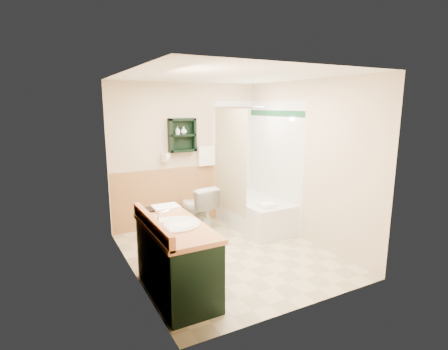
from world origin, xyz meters
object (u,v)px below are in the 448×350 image
(bathtub, at_px, (253,212))
(soap_bottle_b, at_px, (184,131))
(wall_shelf, at_px, (182,135))
(vanity, at_px, (177,260))
(toilet, at_px, (197,208))
(vanity_book, at_px, (143,203))
(soap_bottle_a, at_px, (177,133))
(hair_dryer, at_px, (165,157))

(bathtub, xyz_separation_m, soap_bottle_b, (-1.00, 0.59, 1.37))
(wall_shelf, relative_size, bathtub, 0.37)
(soap_bottle_b, bearing_deg, wall_shelf, 167.82)
(vanity, distance_m, soap_bottle_b, 2.54)
(wall_shelf, xyz_separation_m, soap_bottle_b, (0.02, -0.01, 0.06))
(wall_shelf, height_order, bathtub, wall_shelf)
(bathtub, distance_m, toilet, 0.97)
(vanity_book, xyz_separation_m, soap_bottle_a, (0.97, 1.40, 0.70))
(wall_shelf, bearing_deg, vanity, -113.68)
(vanity, bearing_deg, vanity_book, 104.48)
(hair_dryer, xyz_separation_m, bathtub, (1.33, -0.62, -0.95))
(vanity, height_order, bathtub, vanity)
(soap_bottle_a, bearing_deg, wall_shelf, 3.36)
(wall_shelf, distance_m, soap_bottle_a, 0.10)
(hair_dryer, bearing_deg, soap_bottle_b, -5.30)
(wall_shelf, xyz_separation_m, vanity, (-0.89, -2.04, -1.15))
(toilet, relative_size, vanity_book, 3.73)
(wall_shelf, xyz_separation_m, toilet, (0.12, -0.28, -1.18))
(hair_dryer, height_order, toilet, hair_dryer)
(vanity, height_order, soap_bottle_a, soap_bottle_a)
(bathtub, relative_size, vanity_book, 7.46)
(hair_dryer, xyz_separation_m, soap_bottle_b, (0.32, -0.03, 0.41))
(vanity, xyz_separation_m, soap_bottle_a, (0.81, 2.04, 1.20))
(vanity, xyz_separation_m, vanity_book, (-0.17, 0.64, 0.50))
(soap_bottle_b, bearing_deg, vanity_book, -127.79)
(bathtub, bearing_deg, hair_dryer, 154.78)
(hair_dryer, relative_size, soap_bottle_a, 1.87)
(hair_dryer, xyz_separation_m, toilet, (0.42, -0.30, -0.83))
(hair_dryer, xyz_separation_m, vanity_book, (-0.76, -1.43, -0.31))
(hair_dryer, height_order, bathtub, hair_dryer)
(hair_dryer, height_order, soap_bottle_b, soap_bottle_b)
(toilet, xyz_separation_m, soap_bottle_a, (-0.21, 0.27, 1.23))
(vanity, bearing_deg, hair_dryer, 73.94)
(toilet, bearing_deg, vanity, 49.92)
(wall_shelf, bearing_deg, soap_bottle_a, -176.64)
(wall_shelf, distance_m, hair_dryer, 0.46)
(vanity_book, xyz_separation_m, soap_bottle_b, (1.08, 1.40, 0.72))
(toilet, height_order, soap_bottle_a, soap_bottle_a)
(wall_shelf, bearing_deg, soap_bottle_b, -12.18)
(bathtub, relative_size, soap_bottle_a, 11.71)
(hair_dryer, relative_size, toilet, 0.32)
(bathtub, xyz_separation_m, toilet, (-0.90, 0.32, 0.12))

